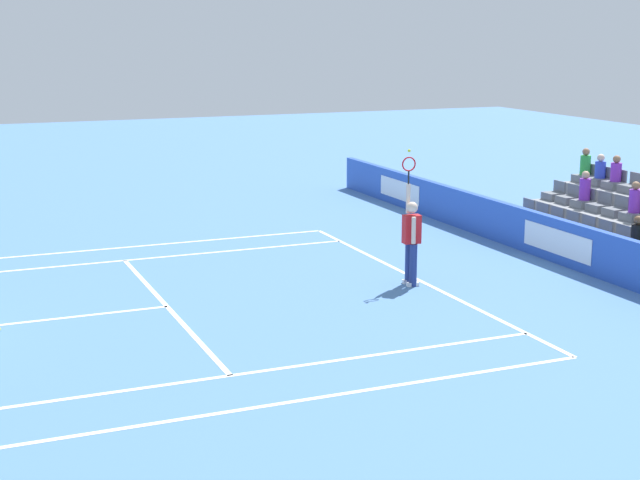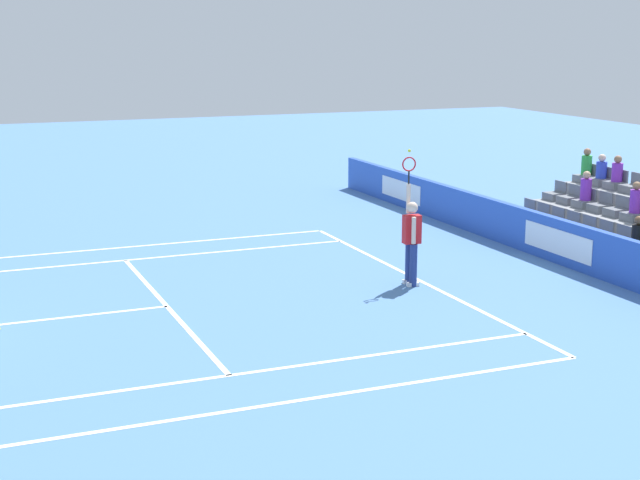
% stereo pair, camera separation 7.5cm
% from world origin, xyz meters
% --- Properties ---
extents(line_baseline, '(10.97, 0.10, 0.01)m').
position_xyz_m(line_baseline, '(0.00, -11.89, 0.00)').
color(line_baseline, white).
rests_on(line_baseline, ground).
extents(line_service, '(8.23, 0.10, 0.01)m').
position_xyz_m(line_service, '(0.00, -6.40, 0.00)').
color(line_service, white).
rests_on(line_service, ground).
extents(line_singles_sideline_left, '(0.10, 11.89, 0.01)m').
position_xyz_m(line_singles_sideline_left, '(4.12, -5.95, 0.00)').
color(line_singles_sideline_left, white).
rests_on(line_singles_sideline_left, ground).
extents(line_singles_sideline_right, '(0.10, 11.89, 0.01)m').
position_xyz_m(line_singles_sideline_right, '(-4.12, -5.95, 0.00)').
color(line_singles_sideline_right, white).
rests_on(line_singles_sideline_right, ground).
extents(line_doubles_sideline_left, '(0.10, 11.89, 0.01)m').
position_xyz_m(line_doubles_sideline_left, '(5.49, -5.95, 0.00)').
color(line_doubles_sideline_left, white).
rests_on(line_doubles_sideline_left, ground).
extents(line_doubles_sideline_right, '(0.10, 11.89, 0.01)m').
position_xyz_m(line_doubles_sideline_right, '(-5.49, -5.95, 0.00)').
color(line_doubles_sideline_right, white).
rests_on(line_doubles_sideline_right, ground).
extents(line_centre_mark, '(0.10, 0.20, 0.01)m').
position_xyz_m(line_centre_mark, '(0.00, -11.79, 0.00)').
color(line_centre_mark, white).
rests_on(line_centre_mark, ground).
extents(sponsor_barrier, '(23.54, 0.22, 1.03)m').
position_xyz_m(sponsor_barrier, '(0.00, -15.63, 0.52)').
color(sponsor_barrier, blue).
rests_on(sponsor_barrier, ground).
extents(tennis_player, '(0.52, 0.38, 2.85)m').
position_xyz_m(tennis_player, '(-0.36, -11.55, 0.99)').
color(tennis_player, navy).
rests_on(tennis_player, ground).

